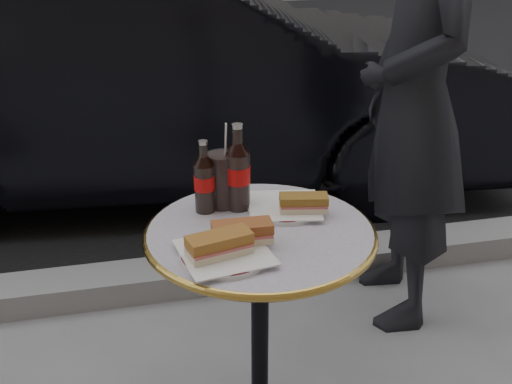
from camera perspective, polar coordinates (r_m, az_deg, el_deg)
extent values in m
cube|color=black|center=(6.65, -9.71, 11.01)|extent=(40.00, 8.00, 0.00)
cube|color=gray|center=(2.81, -3.89, -7.23)|extent=(40.00, 0.20, 0.12)
cylinder|color=silver|center=(1.58, -2.79, -5.62)|extent=(0.23, 0.23, 0.01)
cylinder|color=silver|center=(1.81, 2.53, -1.40)|extent=(0.27, 0.27, 0.01)
cube|color=#A06428|center=(1.55, -3.27, -4.82)|extent=(0.17, 0.11, 0.05)
cube|color=brown|center=(1.61, -1.23, -3.72)|extent=(0.15, 0.08, 0.05)
cube|color=brown|center=(1.77, 4.25, -1.08)|extent=(0.14, 0.09, 0.05)
cylinder|color=black|center=(1.80, -3.06, 1.09)|extent=(0.09, 0.09, 0.16)
imported|color=black|center=(3.62, -8.08, 9.98)|extent=(1.69, 3.95, 1.26)
imported|color=black|center=(2.40, 13.97, 7.91)|extent=(0.49, 0.68, 1.75)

